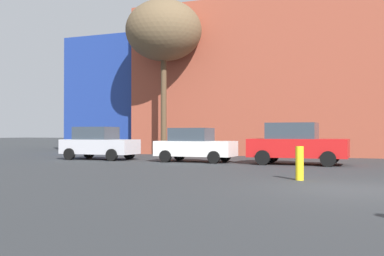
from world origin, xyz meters
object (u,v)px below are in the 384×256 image
at_px(parked_car_1, 194,145).
at_px(parked_car_0, 99,143).
at_px(bollard_yellow_0, 300,163).
at_px(parked_car_2, 296,144).
at_px(bare_tree_1, 164,31).

bearing_deg(parked_car_1, parked_car_0, -180.00).
xyz_separation_m(parked_car_1, bollard_yellow_0, (6.10, -6.92, -0.32)).
height_order(parked_car_1, parked_car_2, parked_car_2).
distance_m(parked_car_0, parked_car_2, 10.38).
bearing_deg(parked_car_1, bollard_yellow_0, -48.59).
height_order(parked_car_1, bollard_yellow_0, parked_car_1).
xyz_separation_m(parked_car_2, bollard_yellow_0, (1.19, -6.92, -0.42)).
xyz_separation_m(parked_car_0, bare_tree_1, (1.41, 5.08, 6.90)).
relative_size(parked_car_2, bollard_yellow_0, 4.26).
relative_size(parked_car_0, bollard_yellow_0, 3.95).
bearing_deg(parked_car_0, bare_tree_1, 74.51).
bearing_deg(bollard_yellow_0, parked_car_0, 149.14).
bearing_deg(bare_tree_1, parked_car_2, -29.49).
bearing_deg(parked_car_1, bare_tree_1, 128.70).
bearing_deg(bare_tree_1, parked_car_0, -105.49).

